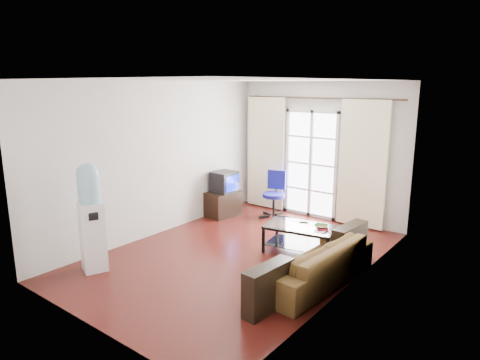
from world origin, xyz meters
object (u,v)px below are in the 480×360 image
(task_chair, at_px, (274,204))
(crt_tv, at_px, (224,182))
(sofa, at_px, (314,262))
(tv_stand, at_px, (223,204))
(coffee_table, at_px, (300,235))
(water_cooler, at_px, (91,215))

(task_chair, bearing_deg, crt_tv, -167.20)
(sofa, relative_size, tv_stand, 2.96)
(coffee_table, distance_m, task_chair, 1.90)
(sofa, bearing_deg, tv_stand, -113.67)
(coffee_table, height_order, water_cooler, water_cooler)
(water_cooler, bearing_deg, crt_tv, 116.01)
(task_chair, distance_m, water_cooler, 3.82)
(sofa, distance_m, task_chair, 2.94)
(sofa, xyz_separation_m, water_cooler, (-2.70, -1.60, 0.54))
(sofa, bearing_deg, coffee_table, -135.61)
(crt_tv, height_order, water_cooler, water_cooler)
(tv_stand, distance_m, task_chair, 1.04)
(coffee_table, bearing_deg, sofa, -50.01)
(coffee_table, height_order, tv_stand, tv_stand)
(coffee_table, bearing_deg, crt_tv, 161.01)
(sofa, distance_m, water_cooler, 3.18)
(task_chair, height_order, water_cooler, water_cooler)
(coffee_table, bearing_deg, task_chair, 136.13)
(coffee_table, relative_size, tv_stand, 1.75)
(tv_stand, distance_m, water_cooler, 3.22)
(sofa, bearing_deg, task_chair, -131.66)
(sofa, bearing_deg, water_cooler, -54.94)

